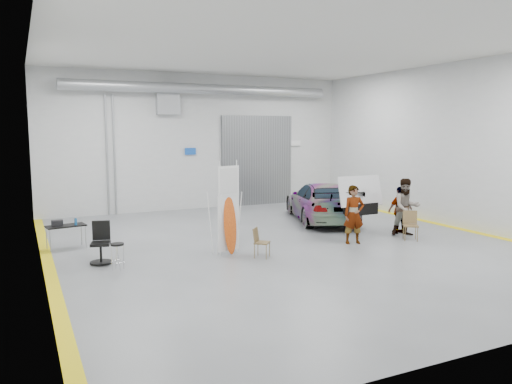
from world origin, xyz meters
name	(u,v)px	position (x,y,z in m)	size (l,w,h in m)	color
ground	(286,244)	(0.00, 0.00, 0.00)	(16.00, 16.00, 0.00)	slate
room_shell	(262,115)	(0.24, 2.22, 4.08)	(14.02, 16.18, 6.01)	#BBBDBF
sedan_car	(321,202)	(3.23, 3.00, 0.75)	(2.11, 5.18, 1.50)	white
person_a	(354,215)	(1.98, -0.79, 0.92)	(0.67, 0.44, 1.85)	#9A6C54
person_b	(406,207)	(4.28, -0.58, 0.97)	(0.95, 0.73, 1.94)	#44617D
person_c	(400,210)	(4.36, -0.21, 0.82)	(0.94, 0.39, 1.63)	#AA6238
surfboard_display	(227,217)	(-2.10, -0.33, 1.10)	(0.74, 0.36, 2.70)	white
folding_chair_near	(262,248)	(-1.38, -1.10, 0.26)	(0.55, 0.63, 0.84)	brown
folding_chair_far	(410,231)	(3.92, -1.20, 0.29)	(0.61, 0.67, 0.94)	brown
shop_stool	(118,257)	(-5.26, -0.63, 0.35)	(0.36, 0.36, 0.70)	black
work_table	(64,225)	(-6.30, 2.42, 0.71)	(1.20, 0.73, 0.92)	gray
office_chair	(100,245)	(-5.56, 0.23, 0.49)	(0.60, 0.63, 1.11)	black
trunk_lid	(358,189)	(3.23, 0.66, 1.52)	(1.75, 1.06, 0.04)	silver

